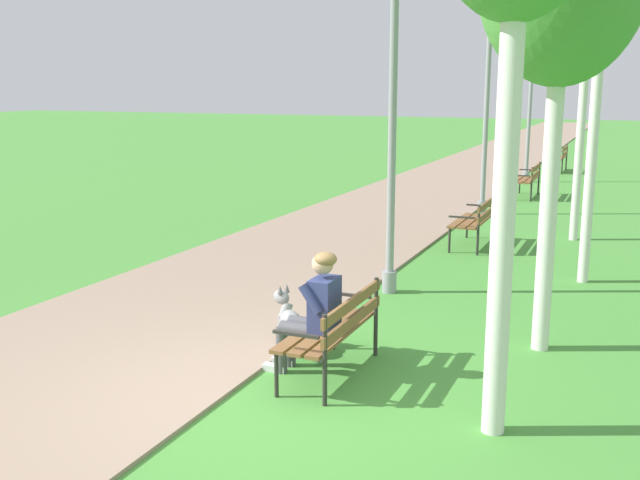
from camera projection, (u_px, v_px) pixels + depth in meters
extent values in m
plane|color=#478E38|center=(250.00, 399.00, 6.80)|extent=(120.00, 120.00, 0.00)
cube|color=gray|center=(497.00, 158.00, 29.18)|extent=(3.69, 60.00, 0.04)
cube|color=brown|center=(310.00, 328.00, 7.37)|extent=(0.14, 1.50, 0.04)
cube|color=brown|center=(326.00, 331.00, 7.30)|extent=(0.14, 1.50, 0.04)
cube|color=brown|center=(342.00, 333.00, 7.24)|extent=(0.14, 1.50, 0.04)
cube|color=brown|center=(353.00, 321.00, 7.17)|extent=(0.04, 1.50, 0.11)
cube|color=brown|center=(353.00, 303.00, 7.13)|extent=(0.04, 1.50, 0.11)
cylinder|color=#2D2B28|center=(334.00, 329.00, 8.05)|extent=(0.04, 0.04, 0.45)
cylinder|color=#2D2B28|center=(376.00, 317.00, 7.82)|extent=(0.04, 0.04, 0.85)
cube|color=#2D2B28|center=(351.00, 295.00, 7.89)|extent=(0.45, 0.04, 0.03)
cylinder|color=#2D2B28|center=(276.00, 374.00, 6.81)|extent=(0.04, 0.04, 0.45)
cylinder|color=#2D2B28|center=(325.00, 361.00, 6.58)|extent=(0.04, 0.04, 0.85)
cube|color=#2D2B28|center=(296.00, 334.00, 6.65)|extent=(0.45, 0.04, 0.03)
cube|color=brown|center=(460.00, 220.00, 13.25)|extent=(0.14, 1.50, 0.04)
cube|color=brown|center=(470.00, 221.00, 13.18)|extent=(0.14, 1.50, 0.04)
cube|color=brown|center=(480.00, 222.00, 13.12)|extent=(0.14, 1.50, 0.04)
cube|color=brown|center=(487.00, 214.00, 13.05)|extent=(0.04, 1.50, 0.11)
cube|color=brown|center=(487.00, 204.00, 13.01)|extent=(0.04, 1.50, 0.11)
cylinder|color=#2D2B28|center=(467.00, 226.00, 13.93)|extent=(0.04, 0.04, 0.45)
cylinder|color=#2D2B28|center=(493.00, 217.00, 13.70)|extent=(0.04, 0.04, 0.85)
cube|color=#2D2B28|center=(479.00, 205.00, 13.77)|extent=(0.45, 0.04, 0.03)
cylinder|color=#2D2B28|center=(449.00, 240.00, 12.69)|extent=(0.04, 0.04, 0.45)
cylinder|color=#2D2B28|center=(478.00, 230.00, 12.46)|extent=(0.04, 0.04, 0.85)
cube|color=#2D2B28|center=(462.00, 217.00, 12.53)|extent=(0.45, 0.04, 0.03)
cube|color=brown|center=(517.00, 179.00, 19.01)|extent=(0.14, 1.50, 0.04)
cube|color=brown|center=(524.00, 180.00, 18.94)|extent=(0.14, 1.50, 0.04)
cube|color=brown|center=(531.00, 180.00, 18.87)|extent=(0.14, 1.50, 0.04)
cube|color=brown|center=(536.00, 175.00, 18.80)|extent=(0.04, 1.50, 0.11)
cube|color=brown|center=(536.00, 168.00, 18.77)|extent=(0.04, 1.50, 0.11)
cylinder|color=#2D2B28|center=(520.00, 185.00, 19.68)|extent=(0.04, 0.04, 0.45)
cylinder|color=#2D2B28|center=(539.00, 178.00, 19.46)|extent=(0.04, 0.04, 0.85)
cube|color=#2D2B28|center=(528.00, 170.00, 19.52)|extent=(0.45, 0.04, 0.03)
cylinder|color=#2D2B28|center=(511.00, 191.00, 18.44)|extent=(0.04, 0.04, 0.45)
cylinder|color=#2D2B28|center=(532.00, 184.00, 18.22)|extent=(0.04, 0.04, 0.85)
cube|color=#2D2B28|center=(520.00, 176.00, 18.28)|extent=(0.45, 0.04, 0.03)
cube|color=brown|center=(550.00, 158.00, 24.61)|extent=(0.14, 1.50, 0.04)
cube|color=brown|center=(556.00, 158.00, 24.54)|extent=(0.14, 1.50, 0.04)
cube|color=brown|center=(561.00, 158.00, 24.47)|extent=(0.14, 1.50, 0.04)
cube|color=brown|center=(565.00, 154.00, 24.41)|extent=(0.04, 1.50, 0.11)
cube|color=brown|center=(565.00, 149.00, 24.37)|extent=(0.04, 1.50, 0.11)
cylinder|color=#2D2B28|center=(551.00, 163.00, 25.29)|extent=(0.04, 0.04, 0.45)
cylinder|color=#2D2B28|center=(567.00, 157.00, 25.06)|extent=(0.04, 0.04, 0.85)
cube|color=#2D2B28|center=(558.00, 151.00, 25.13)|extent=(0.45, 0.04, 0.03)
cylinder|color=#2D2B28|center=(546.00, 167.00, 24.04)|extent=(0.04, 0.04, 0.45)
cylinder|color=#2D2B28|center=(562.00, 161.00, 23.82)|extent=(0.04, 0.04, 0.85)
cube|color=#2D2B28|center=(554.00, 154.00, 23.88)|extent=(0.45, 0.04, 0.03)
cylinder|color=#4C4C51|center=(309.00, 324.00, 7.44)|extent=(0.42, 0.14, 0.14)
cylinder|color=#4C4C51|center=(290.00, 344.00, 7.57)|extent=(0.11, 0.11, 0.47)
cube|color=silver|center=(283.00, 361.00, 7.64)|extent=(0.24, 0.09, 0.07)
cylinder|color=#4C4C51|center=(301.00, 330.00, 7.26)|extent=(0.42, 0.14, 0.14)
cylinder|color=#4C4C51|center=(282.00, 350.00, 7.39)|extent=(0.11, 0.11, 0.47)
cube|color=silver|center=(275.00, 368.00, 7.46)|extent=(0.24, 0.09, 0.07)
cube|color=navy|center=(324.00, 304.00, 7.21)|extent=(0.22, 0.36, 0.52)
cylinder|color=navy|center=(327.00, 289.00, 7.40)|extent=(0.25, 0.09, 0.30)
cylinder|color=navy|center=(310.00, 299.00, 7.04)|extent=(0.25, 0.09, 0.30)
sphere|color=tan|center=(323.00, 264.00, 7.14)|extent=(0.21, 0.21, 0.21)
ellipsoid|color=olive|center=(325.00, 259.00, 7.12)|extent=(0.22, 0.23, 0.14)
ellipsoid|color=gray|center=(301.00, 340.00, 7.89)|extent=(0.45, 0.42, 0.32)
ellipsoid|color=gray|center=(292.00, 326.00, 7.98)|extent=(0.54, 0.43, 0.48)
ellipsoid|color=#595959|center=(295.00, 323.00, 7.93)|extent=(0.40, 0.33, 0.27)
cylinder|color=gray|center=(289.00, 330.00, 8.13)|extent=(0.06, 0.06, 0.38)
cylinder|color=gray|center=(280.00, 332.00, 8.06)|extent=(0.06, 0.06, 0.38)
cylinder|color=gray|center=(286.00, 310.00, 8.03)|extent=(0.18, 0.20, 0.19)
ellipsoid|color=gray|center=(281.00, 297.00, 8.07)|extent=(0.26, 0.23, 0.16)
cone|color=#595959|center=(276.00, 296.00, 8.15)|extent=(0.13, 0.13, 0.09)
cone|color=#595959|center=(287.00, 288.00, 8.04)|extent=(0.06, 0.06, 0.09)
cone|color=#595959|center=(280.00, 290.00, 7.99)|extent=(0.06, 0.06, 0.09)
cylinder|color=gray|center=(312.00, 358.00, 7.76)|extent=(0.27, 0.17, 0.04)
cylinder|color=gray|center=(389.00, 282.00, 10.28)|extent=(0.20, 0.20, 0.30)
cylinder|color=gray|center=(392.00, 145.00, 9.90)|extent=(0.11, 0.11, 4.07)
cylinder|color=gray|center=(482.00, 207.00, 16.50)|extent=(0.20, 0.20, 0.30)
cylinder|color=gray|center=(486.00, 121.00, 16.11)|extent=(0.11, 0.11, 4.08)
ellipsoid|color=silver|center=(491.00, 17.00, 15.67)|extent=(0.24, 0.24, 0.32)
cylinder|color=gray|center=(526.00, 177.00, 21.99)|extent=(0.20, 0.20, 0.30)
cylinder|color=gray|center=(529.00, 115.00, 21.62)|extent=(0.11, 0.11, 3.91)
ellipsoid|color=silver|center=(534.00, 41.00, 21.20)|extent=(0.24, 0.24, 0.32)
cylinder|color=silver|center=(504.00, 212.00, 5.80)|extent=(0.19, 0.19, 3.68)
cylinder|color=silver|center=(549.00, 202.00, 7.77)|extent=(0.18, 0.18, 3.24)
cylinder|color=silver|center=(594.00, 121.00, 10.38)|extent=(0.15, 0.15, 4.64)
cylinder|color=silver|center=(580.00, 141.00, 13.44)|extent=(0.15, 0.15, 3.65)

